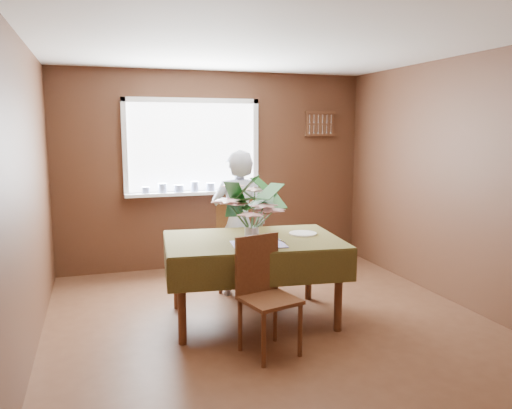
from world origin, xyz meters
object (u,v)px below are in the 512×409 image
object	(u,v)px
chair_near	(264,289)
chair_far	(239,241)
seated_woman	(239,223)
dining_table	(253,248)
flower_bouquet	(252,204)

from	to	relation	value
chair_near	chair_far	bearing A→B (deg)	66.74
chair_far	seated_woman	world-z (taller)	seated_woman
chair_far	dining_table	bearing A→B (deg)	108.56
dining_table	flower_bouquet	world-z (taller)	flower_bouquet
chair_far	seated_woman	distance (m)	0.23
seated_woman	chair_near	bearing A→B (deg)	98.74
dining_table	seated_woman	world-z (taller)	seated_woman
dining_table	chair_near	distance (m)	0.69
flower_bouquet	seated_woman	bearing A→B (deg)	80.63
seated_woman	flower_bouquet	distance (m)	1.03
seated_woman	flower_bouquet	world-z (taller)	seated_woman
chair_far	flower_bouquet	world-z (taller)	flower_bouquet
dining_table	seated_woman	bearing A→B (deg)	90.00
flower_bouquet	chair_far	bearing A→B (deg)	79.93
chair_far	chair_near	bearing A→B (deg)	107.51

